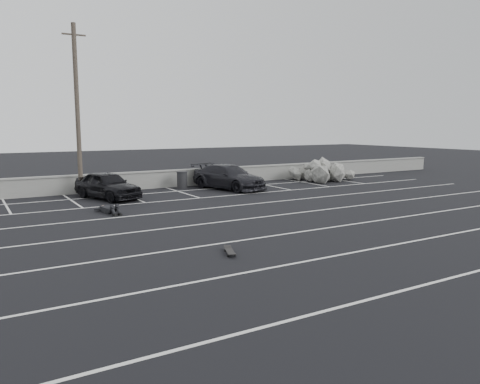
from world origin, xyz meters
TOP-DOWN VIEW (x-y plane):
  - ground at (0.00, 0.00)m, footprint 120.00×120.00m
  - seawall at (0.00, 14.00)m, footprint 50.00×0.45m
  - stall_lines at (-0.08, 4.41)m, footprint 36.00×20.05m
  - car_left at (-3.25, 11.24)m, footprint 2.97×4.52m
  - car_right at (4.04, 11.31)m, footprint 3.29×5.41m
  - utility_pole at (-4.17, 13.20)m, footprint 1.21×0.24m
  - trash_bin at (1.72, 12.97)m, footprint 0.87×0.87m
  - riprap_pile at (11.81, 11.66)m, footprint 4.54×3.84m
  - person at (-4.30, 7.45)m, footprint 1.46×2.58m
  - skateboard at (-3.01, -1.23)m, footprint 0.50×0.88m

SIDE VIEW (x-z plane):
  - ground at x=0.00m, z-range 0.00..0.00m
  - stall_lines at x=-0.08m, z-range 0.00..0.01m
  - skateboard at x=-3.01m, z-range 0.03..0.13m
  - person at x=-4.30m, z-range 0.00..0.47m
  - riprap_pile at x=11.81m, z-range -0.14..1.00m
  - trash_bin at x=1.72m, z-range 0.01..1.05m
  - seawall at x=0.00m, z-range 0.02..1.08m
  - car_left at x=-3.25m, z-range 0.00..1.43m
  - car_right at x=4.04m, z-range 0.00..1.47m
  - utility_pole at x=-4.17m, z-range 0.06..9.15m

